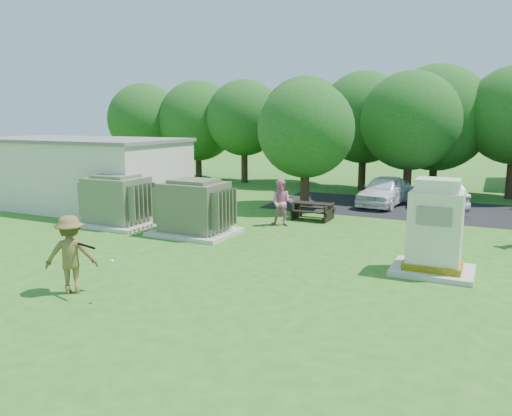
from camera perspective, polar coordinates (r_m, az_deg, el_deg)
The scene contains 14 objects.
ground at distance 13.88m, azimuth -7.26°, elevation -7.98°, with size 120.00×120.00×0.00m, color #2D6619.
service_building at distance 25.78m, azimuth -19.54°, elevation 3.64°, with size 10.00×5.00×3.20m, color beige.
service_building_roof at distance 25.66m, azimuth -19.76°, elevation 7.36°, with size 10.20×5.20×0.15m, color slate.
parking_strip at distance 24.90m, azimuth 24.77°, elevation -0.65°, with size 20.00×6.00×0.01m, color #232326.
transformer_left at distance 21.00m, azimuth -15.58°, elevation 0.72°, with size 3.00×2.40×2.07m.
transformer_right at distance 18.79m, azimuth -7.05°, elevation -0.08°, with size 3.00×2.40×2.07m.
generator_cabinet at distance 14.80m, azimuth 19.76°, elevation -2.64°, with size 2.20×1.80×2.68m.
picnic_table at distance 21.55m, azimuth 6.50°, elevation -0.12°, with size 1.70×1.27×0.73m.
batter at distance 13.26m, azimuth -20.40°, elevation -4.99°, with size 1.27×0.73×1.97m, color brown.
person_at_picnic at distance 20.12m, azimuth 2.97°, elevation 0.61°, with size 0.92×0.72×1.89m, color pink.
car_white at distance 25.60m, azimuth 14.46°, elevation 1.94°, with size 1.76×4.38×1.49m, color white.
car_silver_a at distance 25.24m, azimuth 20.04°, elevation 1.42°, with size 1.48×4.25×1.40m, color #B1B1B6.
batting_equipment at distance 12.72m, azimuth -18.82°, elevation -4.30°, with size 1.49×0.26×0.34m.
tree_row at distance 30.02m, azimuth 15.43°, elevation 9.62°, with size 41.30×13.30×7.30m.
Camera 1 is at (7.24, -11.01, 4.34)m, focal length 35.00 mm.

